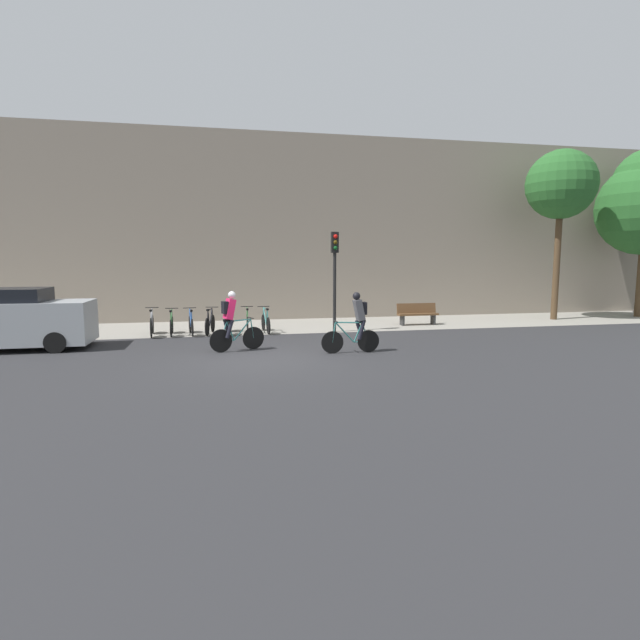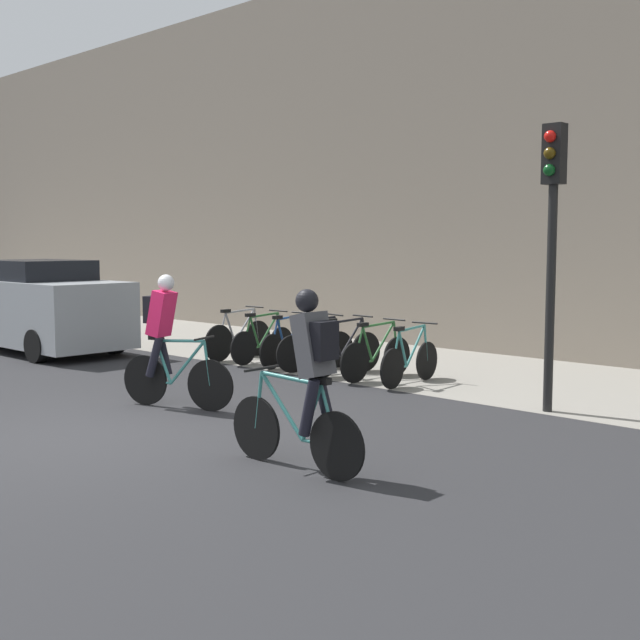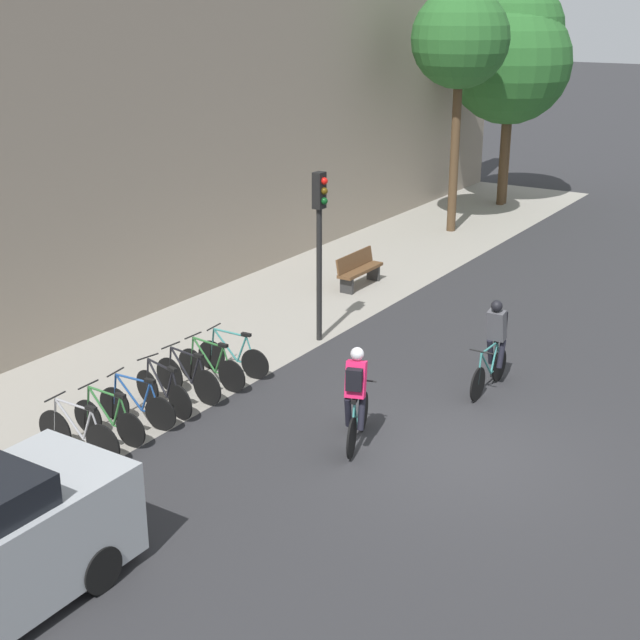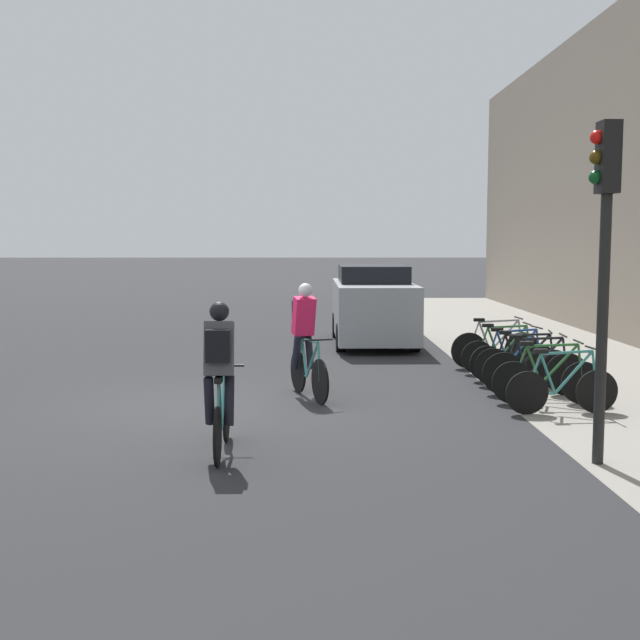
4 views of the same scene
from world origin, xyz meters
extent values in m
plane|color=#2B2B2D|center=(0.00, 0.00, 0.00)|extent=(200.00, 200.00, 0.00)
cube|color=gray|center=(0.00, 6.75, 0.00)|extent=(44.00, 4.50, 0.01)
cube|color=gray|center=(0.00, 9.30, 4.10)|extent=(44.00, 0.60, 8.21)
cylinder|color=black|center=(-0.08, 1.70, 0.34)|extent=(0.66, 0.26, 0.68)
cylinder|color=black|center=(-1.04, 1.36, 0.34)|extent=(0.66, 0.26, 0.68)
cylinder|color=teal|center=(-0.41, 1.58, 0.62)|extent=(0.54, 0.22, 0.62)
cylinder|color=teal|center=(-0.76, 1.45, 0.61)|extent=(0.26, 0.12, 0.58)
cylinder|color=teal|center=(-0.51, 1.54, 0.91)|extent=(0.73, 0.29, 0.07)
cylinder|color=teal|center=(-0.85, 1.42, 0.33)|extent=(0.40, 0.17, 0.05)
cylinder|color=teal|center=(-0.96, 1.39, 0.62)|extent=(0.21, 0.10, 0.56)
cylinder|color=teal|center=(-0.12, 1.68, 0.63)|extent=(0.12, 0.07, 0.59)
cylinder|color=black|center=(-0.15, 1.67, 0.96)|extent=(0.18, 0.44, 0.03)
cube|color=black|center=(-0.87, 1.42, 0.93)|extent=(0.22, 0.14, 0.06)
cube|color=#EA1E56|center=(-0.78, 1.45, 1.26)|extent=(0.41, 0.41, 0.63)
sphere|color=silver|center=(-0.70, 1.48, 1.67)|extent=(0.28, 0.28, 0.22)
cylinder|color=black|center=(-0.79, 1.33, 0.69)|extent=(0.30, 0.19, 0.56)
cylinder|color=black|center=(-0.86, 1.54, 0.69)|extent=(0.26, 0.18, 0.56)
cube|color=black|center=(-0.91, 1.40, 1.31)|extent=(0.22, 0.29, 0.36)
cylinder|color=black|center=(2.10, 0.52, 0.33)|extent=(0.65, 0.04, 0.65)
cylinder|color=black|center=(3.19, 0.54, 0.33)|extent=(0.65, 0.04, 0.65)
cylinder|color=teal|center=(2.47, 0.53, 0.61)|extent=(0.59, 0.05, 0.62)
cylinder|color=teal|center=(2.87, 0.53, 0.59)|extent=(0.28, 0.04, 0.58)
cylinder|color=teal|center=(2.59, 0.53, 0.89)|extent=(0.80, 0.05, 0.07)
cylinder|color=teal|center=(2.97, 0.53, 0.32)|extent=(0.44, 0.04, 0.05)
cylinder|color=teal|center=(3.09, 0.54, 0.60)|extent=(0.23, 0.04, 0.56)
cylinder|color=teal|center=(2.15, 0.52, 0.62)|extent=(0.12, 0.04, 0.59)
cylinder|color=black|center=(2.19, 0.52, 0.95)|extent=(0.03, 0.46, 0.03)
cube|color=black|center=(2.99, 0.53, 0.92)|extent=(0.20, 0.08, 0.06)
cube|color=#4C4C51|center=(2.89, 0.53, 1.25)|extent=(0.32, 0.32, 0.63)
sphere|color=black|center=(2.81, 0.53, 1.66)|extent=(0.22, 0.22, 0.22)
cylinder|color=black|center=(2.94, 0.64, 0.67)|extent=(0.28, 0.11, 0.56)
cylinder|color=black|center=(2.95, 0.42, 0.67)|extent=(0.24, 0.11, 0.56)
cube|color=black|center=(3.03, 0.53, 1.30)|extent=(0.14, 0.26, 0.36)
cylinder|color=black|center=(-3.46, 5.62, 0.35)|extent=(0.08, 0.69, 0.69)
cylinder|color=black|center=(-3.39, 4.58, 0.35)|extent=(0.08, 0.69, 0.69)
cylinder|color=#99999E|center=(-3.44, 5.27, 0.63)|extent=(0.08, 0.57, 0.62)
cylinder|color=#99999E|center=(-3.41, 4.88, 0.61)|extent=(0.06, 0.27, 0.58)
cylinder|color=#99999E|center=(-3.43, 5.15, 0.91)|extent=(0.09, 0.77, 0.07)
cylinder|color=#99999E|center=(-3.40, 4.79, 0.34)|extent=(0.06, 0.42, 0.05)
cylinder|color=#99999E|center=(-3.40, 4.68, 0.62)|extent=(0.05, 0.22, 0.56)
cylinder|color=#99999E|center=(-3.46, 5.58, 0.64)|extent=(0.04, 0.12, 0.59)
cylinder|color=black|center=(-3.45, 5.54, 0.97)|extent=(0.46, 0.06, 0.03)
cube|color=black|center=(-3.40, 4.77, 0.94)|extent=(0.09, 0.20, 0.06)
cylinder|color=black|center=(-2.77, 5.59, 0.31)|extent=(0.05, 0.62, 0.62)
cylinder|color=black|center=(-2.74, 4.62, 0.31)|extent=(0.05, 0.62, 0.62)
cylinder|color=#2D6B33|center=(-2.76, 5.26, 0.59)|extent=(0.06, 0.54, 0.62)
cylinder|color=#2D6B33|center=(-2.74, 4.90, 0.58)|extent=(0.05, 0.25, 0.58)
cylinder|color=#2D6B33|center=(-2.75, 5.15, 0.87)|extent=(0.06, 0.72, 0.07)
cylinder|color=#2D6B33|center=(-2.74, 4.81, 0.30)|extent=(0.04, 0.39, 0.05)
cylinder|color=#2D6B33|center=(-2.74, 4.70, 0.58)|extent=(0.04, 0.21, 0.56)
cylinder|color=#2D6B33|center=(-2.76, 5.55, 0.60)|extent=(0.04, 0.11, 0.58)
cylinder|color=black|center=(-2.76, 5.51, 0.93)|extent=(0.46, 0.04, 0.03)
cube|color=black|center=(-2.74, 4.79, 0.90)|extent=(0.09, 0.20, 0.06)
cylinder|color=black|center=(-2.14, 5.59, 0.31)|extent=(0.12, 0.62, 0.62)
cylinder|color=black|center=(-2.01, 4.62, 0.31)|extent=(0.12, 0.62, 0.62)
cylinder|color=#1E478C|center=(-2.10, 5.26, 0.59)|extent=(0.11, 0.54, 0.62)
cylinder|color=#1E478C|center=(-2.05, 4.90, 0.58)|extent=(0.07, 0.26, 0.58)
cylinder|color=#1E478C|center=(-2.08, 5.15, 0.88)|extent=(0.14, 0.72, 0.07)
cylinder|color=#1E478C|center=(-2.04, 4.81, 0.30)|extent=(0.08, 0.39, 0.05)
cylinder|color=#1E478C|center=(-2.02, 4.71, 0.59)|extent=(0.06, 0.21, 0.56)
cylinder|color=#1E478C|center=(-2.14, 5.55, 0.60)|extent=(0.05, 0.12, 0.58)
cylinder|color=black|center=(-2.13, 5.51, 0.93)|extent=(0.46, 0.09, 0.03)
cube|color=black|center=(-2.03, 4.79, 0.90)|extent=(0.11, 0.21, 0.06)
cylinder|color=black|center=(-1.31, 5.58, 0.32)|extent=(0.16, 0.64, 0.65)
cylinder|color=black|center=(-1.50, 4.62, 0.32)|extent=(0.16, 0.64, 0.65)
cylinder|color=black|center=(-1.37, 5.26, 0.61)|extent=(0.14, 0.54, 0.62)
cylinder|color=black|center=(-1.44, 4.90, 0.59)|extent=(0.09, 0.25, 0.58)
cylinder|color=black|center=(-1.40, 5.15, 0.89)|extent=(0.18, 0.72, 0.07)
cylinder|color=black|center=(-1.46, 4.82, 0.32)|extent=(0.11, 0.39, 0.05)
cylinder|color=black|center=(-1.48, 4.71, 0.60)|extent=(0.07, 0.21, 0.56)
cylinder|color=black|center=(-1.32, 5.54, 0.61)|extent=(0.06, 0.12, 0.58)
cylinder|color=black|center=(-1.33, 5.50, 0.94)|extent=(0.46, 0.12, 0.03)
cube|color=black|center=(-1.46, 4.80, 0.91)|extent=(0.12, 0.21, 0.06)
cylinder|color=black|center=(-0.69, 5.59, 0.34)|extent=(0.09, 0.68, 0.68)
cylinder|color=black|center=(-0.77, 4.61, 0.34)|extent=(0.09, 0.68, 0.68)
cylinder|color=black|center=(-0.72, 5.26, 0.62)|extent=(0.08, 0.54, 0.62)
cylinder|color=black|center=(-0.75, 4.90, 0.61)|extent=(0.06, 0.26, 0.58)
cylinder|color=black|center=(-0.73, 5.15, 0.91)|extent=(0.10, 0.73, 0.07)
cylinder|color=black|center=(-0.75, 4.81, 0.33)|extent=(0.06, 0.40, 0.05)
cylinder|color=black|center=(-0.76, 4.70, 0.62)|extent=(0.05, 0.21, 0.56)
cylinder|color=black|center=(-0.70, 5.55, 0.63)|extent=(0.04, 0.12, 0.58)
cylinder|color=black|center=(-0.70, 5.51, 0.96)|extent=(0.46, 0.06, 0.03)
cube|color=black|center=(-0.75, 4.79, 0.93)|extent=(0.10, 0.21, 0.06)
cylinder|color=black|center=(-0.04, 5.62, 0.32)|extent=(0.06, 0.65, 0.65)
cylinder|color=black|center=(-0.07, 4.59, 0.32)|extent=(0.06, 0.65, 0.65)
cylinder|color=#2D6B33|center=(-0.05, 5.27, 0.60)|extent=(0.06, 0.57, 0.62)
cylinder|color=#2D6B33|center=(-0.06, 4.89, 0.59)|extent=(0.05, 0.27, 0.58)
cylinder|color=#2D6B33|center=(-0.05, 5.15, 0.89)|extent=(0.07, 0.77, 0.07)
cylinder|color=#2D6B33|center=(-0.07, 4.79, 0.31)|extent=(0.05, 0.41, 0.05)
cylinder|color=#2D6B33|center=(-0.07, 4.68, 0.60)|extent=(0.04, 0.22, 0.56)
cylinder|color=#2D6B33|center=(-0.04, 5.58, 0.61)|extent=(0.04, 0.12, 0.59)
cylinder|color=black|center=(-0.04, 5.53, 0.94)|extent=(0.46, 0.04, 0.03)
cube|color=black|center=(-0.07, 4.77, 0.91)|extent=(0.09, 0.20, 0.06)
cylinder|color=black|center=(0.57, 5.61, 0.31)|extent=(0.09, 0.62, 0.62)
cylinder|color=black|center=(0.67, 4.59, 0.31)|extent=(0.09, 0.62, 0.62)
cylinder|color=teal|center=(0.60, 5.26, 0.59)|extent=(0.09, 0.56, 0.62)
cylinder|color=teal|center=(0.64, 4.89, 0.58)|extent=(0.06, 0.26, 0.58)
cylinder|color=teal|center=(0.61, 5.15, 0.87)|extent=(0.11, 0.76, 0.07)
cylinder|color=teal|center=(0.65, 4.80, 0.30)|extent=(0.07, 0.41, 0.05)
cylinder|color=teal|center=(0.66, 4.68, 0.58)|extent=(0.05, 0.22, 0.56)
cylinder|color=teal|center=(0.58, 5.57, 0.60)|extent=(0.05, 0.12, 0.59)
cylinder|color=black|center=(0.58, 5.53, 0.93)|extent=(0.46, 0.07, 0.03)
cube|color=black|center=(0.65, 4.78, 0.90)|extent=(0.10, 0.21, 0.06)
cylinder|color=black|center=(3.15, 4.70, 1.85)|extent=(0.12, 0.12, 3.70)
cube|color=black|center=(3.15, 4.70, 3.32)|extent=(0.26, 0.20, 0.76)
sphere|color=red|center=(3.15, 4.58, 3.53)|extent=(0.15, 0.15, 0.15)
sphere|color=#4C380A|center=(3.15, 4.58, 3.32)|extent=(0.15, 0.15, 0.15)
sphere|color=#0C4719|center=(3.15, 4.58, 3.11)|extent=(0.15, 0.15, 0.15)
cube|color=#9EA3A8|center=(-7.08, 3.05, 0.81)|extent=(4.30, 1.78, 1.27)
cube|color=black|center=(-7.19, 3.05, 1.65)|extent=(2.06, 1.57, 0.40)
cylinder|color=black|center=(-5.75, 2.23, 0.31)|extent=(0.62, 0.20, 0.62)
cylinder|color=black|center=(-5.75, 3.86, 0.31)|extent=(0.62, 0.20, 0.62)
cylinder|color=black|center=(-8.42, 3.86, 0.31)|extent=(0.62, 0.20, 0.62)
camera|label=1|loc=(-1.10, -13.29, 2.72)|focal=28.00mm
camera|label=2|loc=(8.03, -4.85, 2.20)|focal=45.00mm
camera|label=3|loc=(-12.18, -5.24, 7.02)|focal=50.00mm
camera|label=4|loc=(11.71, 1.53, 2.45)|focal=45.00mm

